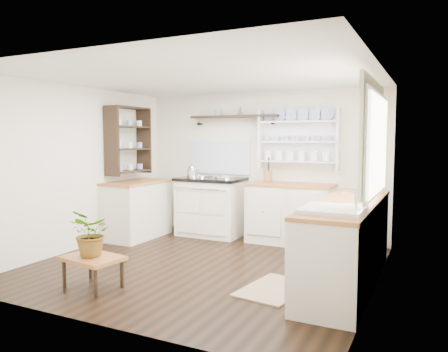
{
  "coord_description": "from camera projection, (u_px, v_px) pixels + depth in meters",
  "views": [
    {
      "loc": [
        2.53,
        -4.63,
        1.57
      ],
      "look_at": [
        0.15,
        0.25,
        1.1
      ],
      "focal_mm": 35.0,
      "sensor_mm": 36.0,
      "label": 1
    }
  ],
  "objects": [
    {
      "name": "belfast_sink",
      "position": [
        333.0,
        222.0,
        4.0
      ],
      "size": [
        0.55,
        0.6,
        0.45
      ],
      "color": "white",
      "rests_on": "right_cabinets"
    },
    {
      "name": "back_cabinets",
      "position": [
        290.0,
        213.0,
        6.52
      ],
      "size": [
        1.27,
        0.63,
        0.9
      ],
      "color": "beige",
      "rests_on": "floor"
    },
    {
      "name": "potted_plant",
      "position": [
        92.0,
        233.0,
        4.56
      ],
      "size": [
        0.57,
        0.54,
        0.5
      ],
      "primitive_type": "imported",
      "rotation": [
        0.0,
        0.0,
        -0.46
      ],
      "color": "#3F7233",
      "rests_on": "center_table"
    },
    {
      "name": "left_cabinets",
      "position": [
        137.0,
        209.0,
        6.9
      ],
      "size": [
        0.62,
        1.13,
        0.9
      ],
      "color": "beige",
      "rests_on": "floor"
    },
    {
      "name": "kettle",
      "position": [
        192.0,
        171.0,
        7.04
      ],
      "size": [
        0.18,
        0.18,
        0.21
      ],
      "primitive_type": null,
      "color": "silver",
      "rests_on": "aga_cooker"
    },
    {
      "name": "window",
      "position": [
        375.0,
        139.0,
        4.54
      ],
      "size": [
        0.08,
        1.55,
        1.22
      ],
      "color": "white",
      "rests_on": "wall_right"
    },
    {
      "name": "wall_back",
      "position": [
        261.0,
        165.0,
        6.99
      ],
      "size": [
        4.0,
        0.02,
        2.3
      ],
      "primitive_type": "cube",
      "color": "silver",
      "rests_on": "ground"
    },
    {
      "name": "right_cabinets",
      "position": [
        347.0,
        242.0,
        4.7
      ],
      "size": [
        0.62,
        2.43,
        0.9
      ],
      "color": "beige",
      "rests_on": "floor"
    },
    {
      "name": "high_shelf",
      "position": [
        235.0,
        117.0,
        6.99
      ],
      "size": [
        1.5,
        0.29,
        0.16
      ],
      "color": "black",
      "rests_on": "wall_back"
    },
    {
      "name": "wall_right",
      "position": [
        377.0,
        180.0,
        4.42
      ],
      "size": [
        0.02,
        3.8,
        2.3
      ],
      "primitive_type": "cube",
      "color": "silver",
      "rests_on": "ground"
    },
    {
      "name": "utensil_crock",
      "position": [
        268.0,
        176.0,
        6.72
      ],
      "size": [
        0.13,
        0.13,
        0.15
      ],
      "primitive_type": "cylinder",
      "color": "#976137",
      "rests_on": "back_cabinets"
    },
    {
      "name": "plate_rack",
      "position": [
        300.0,
        139.0,
        6.64
      ],
      "size": [
        1.2,
        0.22,
        0.9
      ],
      "color": "white",
      "rests_on": "wall_back"
    },
    {
      "name": "aga_cooker",
      "position": [
        211.0,
        206.0,
        7.07
      ],
      "size": [
        1.05,
        0.73,
        0.97
      ],
      "color": "white",
      "rests_on": "floor"
    },
    {
      "name": "ceiling",
      "position": [
        203.0,
        77.0,
        5.19
      ],
      "size": [
        4.0,
        3.8,
        0.01
      ],
      "primitive_type": "cube",
      "color": "white",
      "rests_on": "wall_back"
    },
    {
      "name": "left_shelving",
      "position": [
        128.0,
        140.0,
        6.87
      ],
      "size": [
        0.28,
        0.8,
        1.05
      ],
      "primitive_type": "cube",
      "color": "black",
      "rests_on": "wall_left"
    },
    {
      "name": "floor",
      "position": [
        204.0,
        266.0,
        5.39
      ],
      "size": [
        4.0,
        3.8,
        0.01
      ],
      "primitive_type": "cube",
      "color": "black",
      "rests_on": "ground"
    },
    {
      "name": "center_table",
      "position": [
        93.0,
        261.0,
        4.58
      ],
      "size": [
        0.68,
        0.53,
        0.33
      ],
      "rotation": [
        0.0,
        0.0,
        -0.16
      ],
      "color": "brown",
      "rests_on": "floor"
    },
    {
      "name": "floor_rug",
      "position": [
        274.0,
        289.0,
        4.54
      ],
      "size": [
        0.67,
        0.92,
        0.02
      ],
      "primitive_type": "cube",
      "rotation": [
        0.0,
        0.0,
        -0.15
      ],
      "color": "#896B4F",
      "rests_on": "floor"
    },
    {
      "name": "wall_left",
      "position": [
        80.0,
        168.0,
        6.17
      ],
      "size": [
        0.02,
        3.8,
        2.3
      ],
      "primitive_type": "cube",
      "color": "silver",
      "rests_on": "ground"
    }
  ]
}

